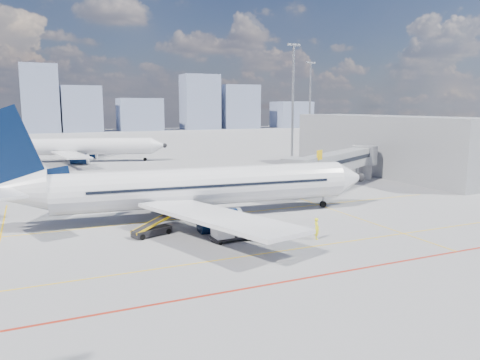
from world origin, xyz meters
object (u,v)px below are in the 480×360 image
Objects in this scene: second_aircraft at (78,147)px; ramp_worker at (317,228)px; baggage_tug at (256,229)px; cargo_dolly at (232,228)px; belt_loader at (153,230)px; main_aircraft at (190,188)px.

ramp_worker is at bearing -62.67° from second_aircraft.
second_aircraft is at bearing 22.47° from ramp_worker.
second_aircraft is 67.58m from baggage_tug.
cargo_dolly is at bearing -68.08° from second_aircraft.
ramp_worker is at bearing -48.45° from belt_loader.
main_aircraft reaches higher than baggage_tug.
baggage_tug is at bearing -66.16° from second_aircraft.
main_aircraft is 15.22× the size of baggage_tug.
cargo_dolly is (6.47, -66.96, -2.11)m from second_aircraft.
baggage_tug is at bearing -67.66° from main_aircraft.
baggage_tug is 2.29m from cargo_dolly.
cargo_dolly is 7.47m from ramp_worker.
baggage_tug is 9.35m from belt_loader.
second_aircraft is (-5.78, 57.41, 0.01)m from main_aircraft.
second_aircraft reaches higher than cargo_dolly.
main_aircraft reaches higher than second_aircraft.
belt_loader is 14.76m from ramp_worker.
baggage_tug is at bearing -48.10° from belt_loader.
belt_loader is at bearing -73.12° from second_aircraft.
belt_loader is (0.53, -62.50, -2.67)m from second_aircraft.
second_aircraft is 13.01× the size of baggage_tug.
ramp_worker is at bearing -48.72° from baggage_tug.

